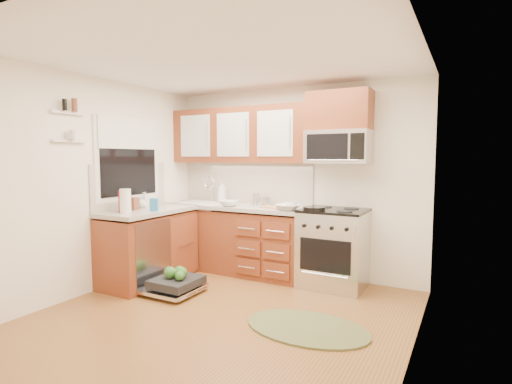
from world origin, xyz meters
The scene contains 38 objects.
floor centered at (0.00, 0.00, 0.00)m, with size 3.50×3.50×0.00m, color brown.
ceiling centered at (0.00, 0.00, 2.50)m, with size 3.50×3.50×0.00m, color white.
wall_back centered at (0.00, 1.75, 1.25)m, with size 3.50×0.04×2.50m, color white.
wall_front centered at (0.00, -1.75, 1.25)m, with size 3.50×0.04×2.50m, color white.
wall_left centered at (-1.75, 0.00, 1.25)m, with size 0.04×3.50×2.50m, color white.
wall_right centered at (1.75, 0.00, 1.25)m, with size 0.04×3.50×2.50m, color white.
base_cabinet_back centered at (-0.73, 1.45, 0.42)m, with size 2.05×0.60×0.85m, color maroon.
base_cabinet_left centered at (-1.45, 0.52, 0.42)m, with size 0.60×1.25×0.85m, color maroon.
countertop_back centered at (-0.72, 1.44, 0.90)m, with size 2.07×0.64×0.05m, color #B3ACA4.
countertop_left centered at (-1.44, 0.53, 0.90)m, with size 0.64×1.27×0.05m, color #B3ACA4.
backsplash_back centered at (-0.73, 1.74, 1.21)m, with size 2.05×0.02×0.57m, color #B1AA9F.
backsplash_left centered at (-1.74, 0.52, 1.21)m, with size 0.02×1.25×0.57m, color #B1AA9F.
upper_cabinets centered at (-0.73, 1.57, 1.88)m, with size 2.05×0.35×0.75m, color maroon, non-canonical shape.
cabinet_over_mw centered at (0.68, 1.57, 2.13)m, with size 0.76×0.35×0.47m, color maroon.
range centered at (0.68, 1.43, 0.47)m, with size 0.76×0.64×0.95m, color silver, non-canonical shape.
microwave centered at (0.68, 1.55, 1.70)m, with size 0.76×0.38×0.40m, color silver, non-canonical shape.
sink centered at (-1.25, 1.42, 0.80)m, with size 0.62×0.50×0.26m, color white, non-canonical shape.
dishwasher centered at (-0.86, 0.30, 0.10)m, with size 0.70×0.60×0.20m, color silver, non-canonical shape.
window centered at (-1.74, 0.50, 1.55)m, with size 0.03×1.05×1.05m, color white, non-canonical shape.
window_blind centered at (-1.71, 0.50, 1.88)m, with size 0.02×0.96×0.40m, color white.
shelf_upper centered at (-1.72, -0.35, 2.05)m, with size 0.04×0.40×0.03m, color white.
shelf_lower centered at (-1.72, -0.35, 1.75)m, with size 0.04×0.40×0.03m, color white.
rug centered at (0.84, 0.13, 0.01)m, with size 1.17×0.76×0.02m, color #5C6238, non-canonical shape.
skillet centered at (0.52, 1.18, 0.97)m, with size 0.26×0.26×0.05m, color black.
stock_pot centered at (-0.35, 1.55, 0.98)m, with size 0.20×0.20×0.12m, color silver.
cutting_board centered at (-0.11, 1.37, 0.94)m, with size 0.29×0.19×0.02m, color #AB7E4E.
canister centered at (-0.43, 1.51, 1.01)m, with size 0.10×0.10×0.16m, color silver.
paper_towel_roll centered at (-1.45, 0.16, 1.07)m, with size 0.13×0.13×0.28m, color white.
mustard_bottle centered at (-1.57, 0.22, 1.03)m, with size 0.07×0.07×0.20m, color gold.
red_bottle centered at (-1.51, 0.16, 1.05)m, with size 0.07×0.07×0.26m, color #B00E16.
wooden_box centered at (-1.58, 0.39, 1.00)m, with size 0.15×0.11×0.15m, color brown.
blue_carton centered at (-1.25, 0.43, 1.00)m, with size 0.10×0.06×0.15m, color #2675B3.
bowl_a centered at (0.15, 1.25, 0.96)m, with size 0.29×0.29×0.07m, color #999999.
bowl_b centered at (-0.70, 1.25, 0.96)m, with size 0.24×0.24×0.08m, color #999999.
cup centered at (0.20, 1.25, 0.98)m, with size 0.14×0.14×0.11m, color #999999.
soap_bottle_a centered at (-1.00, 1.54, 1.09)m, with size 0.12×0.12×0.32m, color #999999.
soap_bottle_b centered at (-1.62, 0.66, 1.02)m, with size 0.09×0.09×0.20m, color #999999.
soap_bottle_c centered at (-1.62, 0.59, 1.00)m, with size 0.12×0.12×0.15m, color #999999.
Camera 1 is at (2.11, -3.21, 1.58)m, focal length 28.00 mm.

